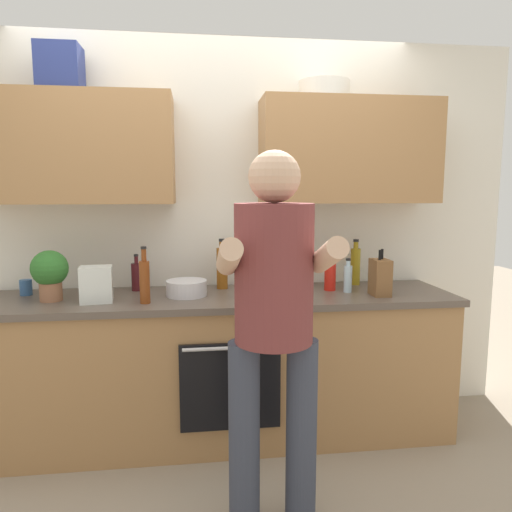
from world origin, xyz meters
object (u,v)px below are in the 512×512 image
bottle_soy (242,281)px  bottle_oil (355,265)px  knife_block (380,277)px  person_standing (274,313)px  mixing_bowl (187,288)px  grocery_bag_produce (96,284)px  bottle_vinegar (145,280)px  cup_ceramic (272,281)px  cup_tea (26,287)px  bottle_water (348,278)px  bottle_soda (289,274)px  bottle_wine (137,276)px  cup_coffee (293,291)px  potted_herb (50,272)px  bottle_hotsauce (330,272)px  bottle_syrup (222,267)px

bottle_soy → bottle_oil: bottle_oil is taller
bottle_soy → knife_block: 0.83m
person_standing → mixing_bowl: person_standing is taller
mixing_bowl → grocery_bag_produce: bearing=-169.1°
bottle_vinegar → cup_ceramic: size_ratio=3.81×
cup_tea → bottle_water: bearing=-4.8°
person_standing → bottle_water: size_ratio=7.97×
bottle_soda → bottle_vinegar: size_ratio=0.76×
bottle_water → grocery_bag_produce: bearing=-177.2°
cup_ceramic → bottle_wine: bearing=178.9°
bottle_water → bottle_soy: bearing=-172.3°
cup_coffee → bottle_wine: bearing=157.7°
bottle_soda → grocery_bag_produce: (-1.14, -0.16, -0.00)m
bottle_soy → potted_herb: size_ratio=0.92×
mixing_bowl → grocery_bag_produce: grocery_bag_produce is taller
bottle_water → potted_herb: bearing=-179.8°
bottle_water → cup_ceramic: (-0.45, 0.20, -0.05)m
bottle_vinegar → bottle_wine: bearing=103.7°
bottle_soda → bottle_soy: bearing=-150.7°
bottle_vinegar → bottle_oil: bottle_vinegar is taller
bottle_vinegar → grocery_bag_produce: bottle_vinegar is taller
bottle_soy → knife_block: (0.83, -0.02, 0.00)m
person_standing → bottle_wine: person_standing is taller
mixing_bowl → cup_ceramic: bearing=17.9°
bottle_soda → bottle_hotsauce: bottle_hotsauce is taller
bottle_soy → cup_tea: bottle_soy is taller
bottle_water → grocery_bag_produce: size_ratio=1.04×
bottle_water → cup_coffee: bearing=-156.6°
cup_coffee → bottle_hotsauce: bearing=39.1°
person_standing → bottle_water: 1.02m
bottle_water → cup_ceramic: size_ratio=2.52×
bottle_soy → bottle_vinegar: size_ratio=0.83×
person_standing → knife_block: (0.77, 0.71, 0.01)m
bottle_wine → cup_ceramic: size_ratio=2.75×
bottle_soda → knife_block: size_ratio=0.88×
bottle_oil → bottle_hotsauce: bearing=-144.7°
bottle_soda → bottle_wine: bottle_soda is taller
bottle_water → grocery_bag_produce: bottle_water is taller
bottle_oil → mixing_bowl: 1.14m
bottle_hotsauce → mixing_bowl: size_ratio=1.17×
bottle_soy → mixing_bowl: bearing=160.6°
bottle_wine → mixing_bowl: size_ratio=0.95×
bottle_vinegar → bottle_soy: bearing=5.0°
bottle_soy → bottle_oil: 0.86m
bottle_vinegar → cup_tea: bottle_vinegar is taller
bottle_syrup → cup_coffee: 0.55m
person_standing → knife_block: size_ratio=6.06×
bottle_soy → cup_tea: size_ratio=2.86×
cup_tea → cup_coffee: bearing=-11.8°
bottle_syrup → bottle_hotsauce: bottle_syrup is taller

